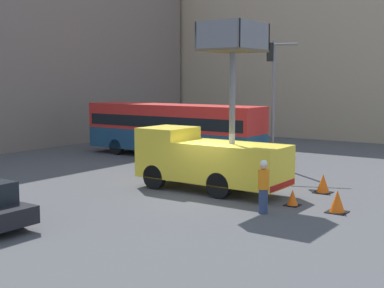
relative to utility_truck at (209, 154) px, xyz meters
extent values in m
plane|color=#4C4C4F|center=(-1.00, -0.52, -1.55)|extent=(120.00, 120.00, 0.00)
cube|color=tan|center=(26.32, 5.85, 6.68)|extent=(10.00, 28.00, 16.47)
cube|color=yellow|center=(0.00, 2.13, -0.02)|extent=(2.24, 1.96, 2.12)
cube|color=yellow|center=(0.00, -1.13, -0.28)|extent=(2.24, 4.57, 1.61)
cube|color=red|center=(0.00, -3.37, -0.93)|extent=(2.20, 0.10, 0.24)
cylinder|color=black|center=(-0.97, 2.13, -1.03)|extent=(0.30, 1.05, 1.05)
cylinder|color=black|center=(0.97, 2.13, -1.03)|extent=(0.30, 1.05, 1.05)
cylinder|color=black|center=(-0.97, -1.13, -1.03)|extent=(0.30, 1.05, 1.05)
cylinder|color=black|center=(0.97, -1.13, -1.03)|extent=(0.30, 1.05, 1.05)
cylinder|color=slate|center=(0.00, -1.13, 2.37)|extent=(0.24, 0.24, 3.69)
cube|color=brown|center=(0.00, -1.13, 4.26)|extent=(2.44, 2.00, 0.10)
cube|color=slate|center=(-1.18, -1.13, 4.84)|extent=(0.08, 2.00, 1.05)
cube|color=slate|center=(1.18, -1.13, 4.84)|extent=(0.08, 2.00, 1.05)
cube|color=slate|center=(0.00, -0.17, 4.84)|extent=(2.44, 0.08, 1.05)
cube|color=slate|center=(0.00, -2.09, 4.84)|extent=(2.44, 0.08, 1.05)
cube|color=navy|center=(7.04, 7.20, -0.51)|extent=(2.48, 11.60, 1.25)
cube|color=red|center=(7.04, 7.20, 0.88)|extent=(2.48, 11.60, 1.53)
cube|color=black|center=(7.04, 7.20, 0.65)|extent=(2.50, 11.14, 0.67)
cylinder|color=black|center=(5.95, 10.80, -1.06)|extent=(0.30, 0.99, 0.99)
cylinder|color=black|center=(8.13, 10.80, -1.06)|extent=(0.30, 0.99, 0.99)
cylinder|color=black|center=(5.95, 3.61, -1.06)|extent=(0.30, 0.99, 0.99)
cylinder|color=black|center=(8.13, 3.61, -1.06)|extent=(0.30, 0.99, 0.99)
cylinder|color=slate|center=(7.63, 0.84, 1.83)|extent=(0.18, 0.18, 6.76)
cylinder|color=slate|center=(6.45, 0.35, 4.91)|extent=(1.09, 2.42, 0.13)
cube|color=black|center=(5.26, -0.14, 4.46)|extent=(0.42, 0.42, 0.90)
sphere|color=red|center=(5.26, -0.14, 4.71)|extent=(0.20, 0.20, 0.20)
cylinder|color=navy|center=(-2.12, -3.68, -1.12)|extent=(0.32, 0.32, 0.87)
cylinder|color=orange|center=(-2.12, -3.68, -0.34)|extent=(0.38, 0.38, 0.69)
sphere|color=tan|center=(-2.12, -3.68, 0.12)|extent=(0.24, 0.24, 0.24)
sphere|color=white|center=(-2.12, -3.68, 0.23)|extent=(0.25, 0.25, 0.25)
cylinder|color=navy|center=(3.55, -0.61, -1.15)|extent=(0.32, 0.32, 0.80)
cylinder|color=orange|center=(3.55, -0.61, -0.43)|extent=(0.38, 0.38, 0.64)
sphere|color=tan|center=(3.55, -0.61, 0.00)|extent=(0.22, 0.22, 0.22)
sphere|color=white|center=(3.55, -0.61, 0.09)|extent=(0.23, 0.23, 0.23)
cube|color=black|center=(-0.50, -5.77, -1.54)|extent=(0.70, 0.70, 0.03)
cone|color=#F25B0F|center=(-0.50, -5.77, -1.16)|extent=(0.56, 0.56, 0.80)
cube|color=black|center=(-0.44, -4.04, -1.54)|extent=(0.54, 0.54, 0.03)
cone|color=#F25B0F|center=(-0.44, -4.04, -1.25)|extent=(0.43, 0.43, 0.61)
cube|color=black|center=(2.40, -4.11, -1.54)|extent=(0.69, 0.69, 0.03)
cone|color=#F25B0F|center=(2.40, -4.11, -1.16)|extent=(0.55, 0.55, 0.79)
cylinder|color=black|center=(-8.21, 1.79, -1.23)|extent=(0.22, 0.64, 0.64)
camera|label=1|loc=(-18.56, -12.15, 3.09)|focal=50.00mm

